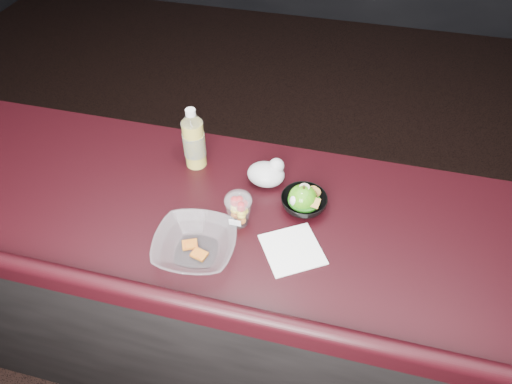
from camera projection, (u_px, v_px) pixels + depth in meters
counter at (245, 300)px, 1.79m from camera, size 4.06×0.71×1.02m
lemonade_bottle at (194, 142)px, 1.52m from camera, size 0.07×0.07×0.23m
fruit_cup at (238, 208)px, 1.36m from camera, size 0.08×0.08×0.12m
green_apple at (303, 198)px, 1.41m from camera, size 0.09×0.09×0.09m
plastic_bag at (267, 173)px, 1.49m from camera, size 0.12×0.10×0.09m
snack_bowl at (303, 201)px, 1.42m from camera, size 0.16×0.16×0.08m
takeout_bowl at (195, 245)px, 1.30m from camera, size 0.25×0.25×0.06m
paper_napkin at (292, 249)px, 1.32m from camera, size 0.22×0.22×0.00m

